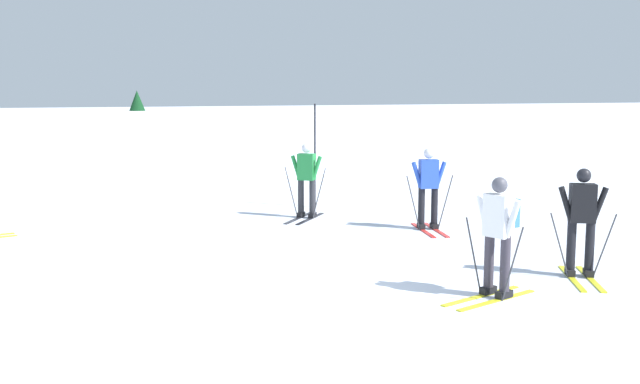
# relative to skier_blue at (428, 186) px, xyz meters

# --- Properties ---
(ground_plane) EXTENTS (120.00, 120.00, 0.00)m
(ground_plane) POSITION_rel_skier_blue_xyz_m (-4.22, -3.56, -0.92)
(ground_plane) COLOR silver
(far_snow_ridge) EXTENTS (80.00, 7.36, 2.16)m
(far_snow_ridge) POSITION_rel_skier_blue_xyz_m (-4.22, 15.28, 0.17)
(far_snow_ridge) COLOR silver
(far_snow_ridge) RESTS_ON ground
(skier_blue) EXTENTS (0.98, 1.64, 1.71)m
(skier_blue) POSITION_rel_skier_blue_xyz_m (0.00, 0.00, 0.00)
(skier_blue) COLOR red
(skier_blue) RESTS_ON ground
(skier_white) EXTENTS (1.64, 0.97, 1.71)m
(skier_white) POSITION_rel_skier_blue_xyz_m (-1.61, -4.83, 0.04)
(skier_white) COLOR gold
(skier_white) RESTS_ON ground
(skier_green) EXTENTS (1.33, 1.45, 1.71)m
(skier_green) POSITION_rel_skier_blue_xyz_m (-1.89, 2.23, 0.00)
(skier_green) COLOR black
(skier_green) RESTS_ON ground
(skier_black) EXTENTS (1.07, 1.59, 1.71)m
(skier_black) POSITION_rel_skier_blue_xyz_m (0.24, -4.35, -0.00)
(skier_black) COLOR gold
(skier_black) RESTS_ON ground
(trail_marker_pole) EXTENTS (0.04, 0.04, 2.56)m
(trail_marker_pole) POSITION_rel_skier_blue_xyz_m (-1.16, 3.61, 0.37)
(trail_marker_pole) COLOR black
(trail_marker_pole) RESTS_ON ground
(conifer_far_left) EXTENTS (1.79, 1.79, 2.87)m
(conifer_far_left) POSITION_rel_skier_blue_xyz_m (-4.18, 13.14, 0.81)
(conifer_far_left) COLOR #513823
(conifer_far_left) RESTS_ON ground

